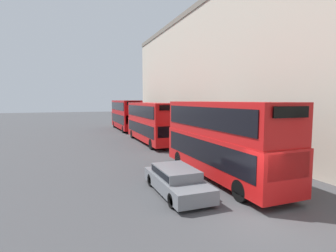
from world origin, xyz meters
The scene contains 5 objects.
ground_plane centered at (0.00, 0.00, 0.00)m, with size 200.00×200.00×0.00m, color #424244.
bus_leading centered at (1.60, 5.17, 2.44)m, with size 2.59×10.07×4.44m.
bus_second_in_queue centered at (1.60, 18.94, 2.35)m, with size 2.59×10.96×4.25m.
bus_third_in_queue centered at (1.60, 32.12, 2.48)m, with size 2.59×10.89×4.51m.
car_dark_sedan centered at (-1.80, 3.74, 0.68)m, with size 1.88×4.77×1.27m.
Camera 1 is at (-6.59, -7.71, 4.51)m, focal length 28.00 mm.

